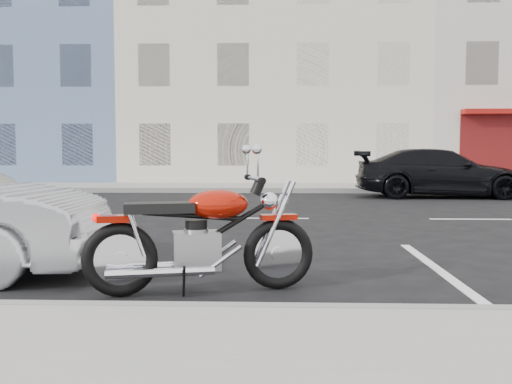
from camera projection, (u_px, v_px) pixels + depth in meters
ground at (369, 219)px, 11.35m from camera, size 120.00×120.00×0.00m
sidewalk_far at (188, 187)px, 20.20m from camera, size 80.00×3.40×0.15m
curb_far at (180, 190)px, 18.50m from camera, size 80.00×0.12×0.16m
bldg_blue at (27, 45)px, 27.64m from camera, size 12.00×12.00×13.00m
bldg_cream at (274, 59)px, 27.25m from camera, size 12.00×12.00×11.50m
motorcycle at (281, 238)px, 5.55m from camera, size 2.16×0.87×1.10m
car_far at (440, 173)px, 16.63m from camera, size 4.97×2.19×1.42m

